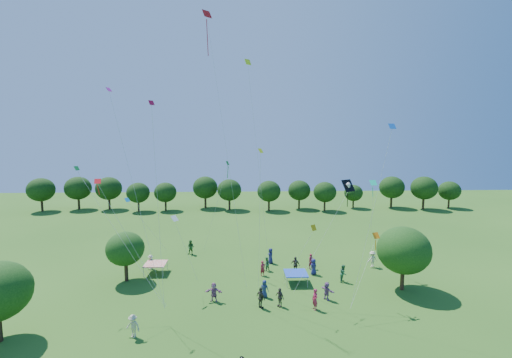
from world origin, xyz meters
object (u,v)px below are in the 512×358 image
object	(u,v)px
near_tree_north	(125,249)
near_tree_east	(404,250)
tent_blue	(296,273)
red_high_kite	(213,62)
tent_red_stripe	(156,264)
pirate_kite	(347,187)

from	to	relation	value
near_tree_north	near_tree_east	size ratio (longest dim) A/B	0.83
near_tree_north	tent_blue	world-z (taller)	near_tree_north
tent_blue	red_high_kite	distance (m)	21.43
tent_red_stripe	tent_blue	xyz separation A→B (m)	(14.55, -3.20, 0.00)
tent_blue	near_tree_north	bearing A→B (deg)	175.56
near_tree_north	pirate_kite	bearing A→B (deg)	-11.82
near_tree_east	tent_blue	bearing A→B (deg)	169.62
tent_blue	tent_red_stripe	bearing A→B (deg)	167.59
red_high_kite	tent_blue	bearing A→B (deg)	10.22
near_tree_north	red_high_kite	xyz separation A→B (m)	(9.26, -2.72, 17.63)
near_tree_east	near_tree_north	bearing A→B (deg)	173.36
near_tree_east	red_high_kite	size ratio (longest dim) A/B	0.25
tent_red_stripe	tent_blue	distance (m)	14.90
pirate_kite	red_high_kite	xyz separation A→B (m)	(-11.70, 1.67, 10.91)
near_tree_north	pirate_kite	xyz separation A→B (m)	(20.96, -4.39, 6.72)
near_tree_east	pirate_kite	distance (m)	8.67
tent_blue	pirate_kite	size ratio (longest dim) A/B	0.23
near_tree_north	tent_red_stripe	world-z (taller)	near_tree_north
tent_red_stripe	red_high_kite	bearing A→B (deg)	-34.05
pirate_kite	red_high_kite	distance (m)	16.08
red_high_kite	near_tree_north	bearing A→B (deg)	163.65
near_tree_east	red_high_kite	distance (m)	24.57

